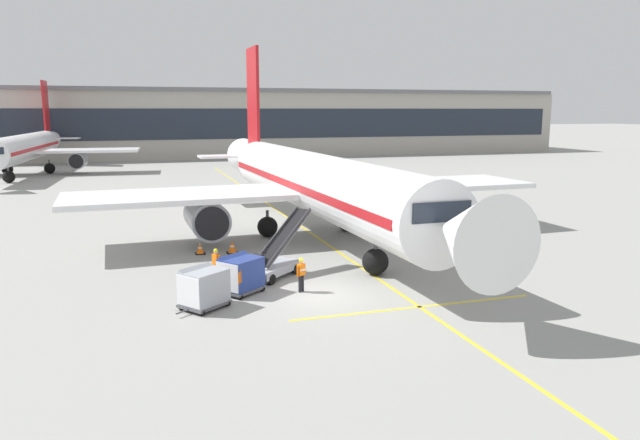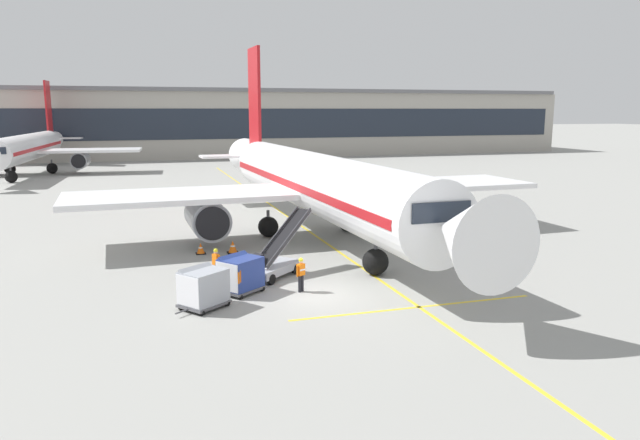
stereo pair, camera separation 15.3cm
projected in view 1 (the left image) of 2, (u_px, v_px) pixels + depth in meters
ground_plane at (314, 295)px, 29.24m from camera, size 600.00×600.00×0.00m
parked_airplane at (312, 183)px, 42.13m from camera, size 33.53×44.05×14.79m
belt_loader at (274, 260)px, 32.39m from camera, size 4.59×4.41×3.40m
baggage_cart_lead at (240, 273)px, 29.41m from camera, size 2.66×2.48×1.91m
baggage_cart_second at (203, 287)px, 27.14m from camera, size 2.66×2.48×1.91m
ground_crew_by_loader at (301, 272)px, 29.57m from camera, size 0.51×0.39×1.74m
ground_crew_by_carts at (216, 262)px, 31.54m from camera, size 0.41×0.50×1.74m
ground_crew_marshaller at (239, 279)px, 28.46m from camera, size 0.28×0.57×1.74m
ground_crew_wingwalker at (222, 272)px, 29.73m from camera, size 0.52×0.39×1.74m
safety_cone_engine_keepout at (200, 249)px, 37.52m from camera, size 0.62×0.62×0.70m
safety_cone_wingtip at (232, 247)px, 37.76m from camera, size 0.70×0.70×0.79m
apron_guidance_line_lead_in at (318, 238)px, 42.19m from camera, size 0.20×110.00×0.01m
apron_guidance_line_stop_bar at (415, 307)px, 27.40m from camera, size 12.00×0.20×0.01m
terminal_building at (203, 123)px, 118.23m from camera, size 148.17×20.90×12.96m
distant_airplane at (25, 148)px, 82.96m from camera, size 30.58×39.96×13.64m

